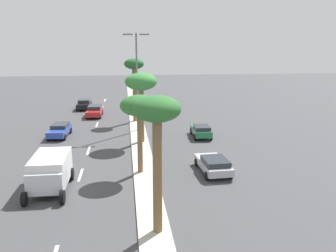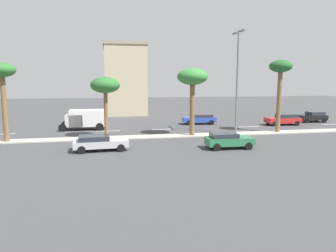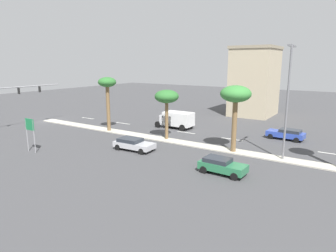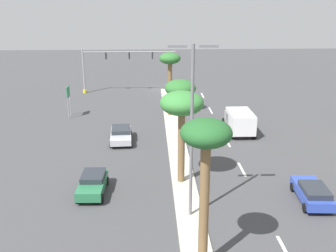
# 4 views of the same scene
# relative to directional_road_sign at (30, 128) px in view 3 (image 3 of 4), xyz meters

# --- Properties ---
(ground_plane) EXTENTS (160.00, 160.00, 0.00)m
(ground_plane) POSITION_rel_directional_road_sign_xyz_m (-11.98, 17.11, -2.62)
(ground_plane) COLOR #424244
(median_curb) EXTENTS (1.80, 80.47, 0.12)m
(median_curb) POSITION_rel_directional_road_sign_xyz_m (-11.98, 26.05, -2.56)
(median_curb) COLOR #B7B2A3
(median_curb) RESTS_ON ground
(lane_stripe_front) EXTENTS (0.20, 2.80, 0.01)m
(lane_stripe_front) POSITION_rel_directional_road_sign_xyz_m (-16.97, -10.18, -2.61)
(lane_stripe_front) COLOR silver
(lane_stripe_front) RESTS_ON ground
(lane_stripe_center) EXTENTS (0.20, 2.80, 0.01)m
(lane_stripe_center) POSITION_rel_directional_road_sign_xyz_m (-16.97, -2.19, -2.61)
(lane_stripe_center) COLOR silver
(lane_stripe_center) RESTS_ON ground
(lane_stripe_far) EXTENTS (0.20, 2.80, 0.01)m
(lane_stripe_far) POSITION_rel_directional_road_sign_xyz_m (-16.97, 9.31, -2.61)
(lane_stripe_far) COLOR silver
(lane_stripe_far) RESTS_ON ground
(lane_stripe_trailing) EXTENTS (0.20, 2.80, 0.01)m
(lane_stripe_trailing) POSITION_rel_directional_road_sign_xyz_m (-16.97, 15.91, -2.61)
(lane_stripe_trailing) COLOR silver
(lane_stripe_trailing) RESTS_ON ground
(lane_stripe_rear) EXTENTS (0.20, 2.80, 0.01)m
(lane_stripe_rear) POSITION_rel_directional_road_sign_xyz_m (-16.97, 27.07, -2.61)
(lane_stripe_rear) COLOR silver
(lane_stripe_rear) RESTS_ON ground
(directional_road_sign) EXTENTS (0.10, 1.44, 3.64)m
(directional_road_sign) POSITION_rel_directional_road_sign_xyz_m (0.00, 0.00, 0.00)
(directional_road_sign) COLOR gray
(directional_road_sign) RESTS_ON ground
(commercial_building) EXTENTS (8.80, 7.24, 12.18)m
(commercial_building) POSITION_rel_directional_road_sign_xyz_m (-35.86, 12.50, 3.49)
(commercial_building) COLOR tan
(commercial_building) RESTS_ON ground
(palm_tree_inboard) EXTENTS (2.44, 2.44, 7.37)m
(palm_tree_inboard) POSITION_rel_directional_road_sign_xyz_m (-11.80, -0.13, 3.63)
(palm_tree_inboard) COLOR brown
(palm_tree_inboard) RESTS_ON median_curb
(palm_tree_leading) EXTENTS (2.93, 2.93, 6.09)m
(palm_tree_leading) POSITION_rel_directional_road_sign_xyz_m (-12.32, 9.20, 2.63)
(palm_tree_leading) COLOR brown
(palm_tree_leading) RESTS_ON median_curb
(palm_tree_right) EXTENTS (3.18, 3.18, 7.02)m
(palm_tree_right) POSITION_rel_directional_road_sign_xyz_m (-11.77, 18.09, 3.38)
(palm_tree_right) COLOR brown
(palm_tree_right) RESTS_ON median_curb
(street_lamp_outboard) EXTENTS (2.90, 0.24, 10.94)m
(street_lamp_outboard) POSITION_rel_directional_road_sign_xyz_m (-12.00, 23.13, 3.83)
(street_lamp_outboard) COLOR slate
(street_lamp_outboard) RESTS_ON median_curb
(sedan_blue_center) EXTENTS (2.18, 4.52, 1.34)m
(sedan_blue_center) POSITION_rel_directional_road_sign_xyz_m (-20.57, 21.62, -1.88)
(sedan_blue_center) COLOR #2D47AD
(sedan_blue_center) RESTS_ON ground
(sedan_silver_left) EXTENTS (2.29, 4.59, 1.28)m
(sedan_silver_left) POSITION_rel_directional_road_sign_xyz_m (-6.58, 8.61, -1.91)
(sedan_silver_left) COLOR #B2B2B7
(sedan_silver_left) RESTS_ON ground
(sedan_green_far) EXTENTS (1.99, 4.08, 1.35)m
(sedan_green_far) POSITION_rel_directional_road_sign_xyz_m (-5.28, 19.56, -1.88)
(sedan_green_far) COLOR #287047
(sedan_green_far) RESTS_ON ground
(box_truck) EXTENTS (2.61, 5.41, 2.38)m
(box_truck) POSITION_rel_directional_road_sign_xyz_m (-18.67, 6.60, -1.30)
(box_truck) COLOR silver
(box_truck) RESTS_ON ground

